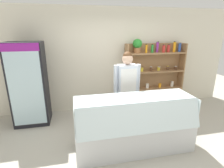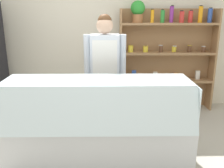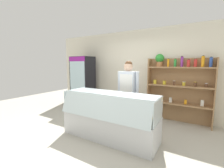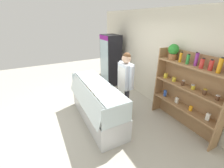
# 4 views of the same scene
# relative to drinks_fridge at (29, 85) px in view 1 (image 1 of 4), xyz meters

# --- Properties ---
(ground_plane) EXTENTS (12.00, 12.00, 0.00)m
(ground_plane) POSITION_rel_drinks_fridge_xyz_m (2.04, -1.40, -0.95)
(ground_plane) COLOR #B7B2A3
(back_wall) EXTENTS (6.80, 0.10, 2.70)m
(back_wall) POSITION_rel_drinks_fridge_xyz_m (2.04, 0.56, 0.40)
(back_wall) COLOR silver
(back_wall) RESTS_ON ground
(drinks_fridge) EXTENTS (0.76, 0.58, 1.89)m
(drinks_fridge) POSITION_rel_drinks_fridge_xyz_m (0.00, 0.00, 0.00)
(drinks_fridge) COLOR black
(drinks_fridge) RESTS_ON ground
(shelving_unit) EXTENTS (1.67, 0.29, 1.91)m
(shelving_unit) POSITION_rel_drinks_fridge_xyz_m (3.14, 0.33, 0.12)
(shelving_unit) COLOR #9E754C
(shelving_unit) RESTS_ON ground
(deli_display_case) EXTENTS (2.11, 0.76, 1.01)m
(deli_display_case) POSITION_rel_drinks_fridge_xyz_m (2.02, -1.42, -0.63)
(deli_display_case) COLOR silver
(deli_display_case) RESTS_ON ground
(shop_clerk) EXTENTS (0.58, 0.25, 1.71)m
(shop_clerk) POSITION_rel_drinks_fridge_xyz_m (2.10, -0.65, 0.07)
(shop_clerk) COLOR #2D2D38
(shop_clerk) RESTS_ON ground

